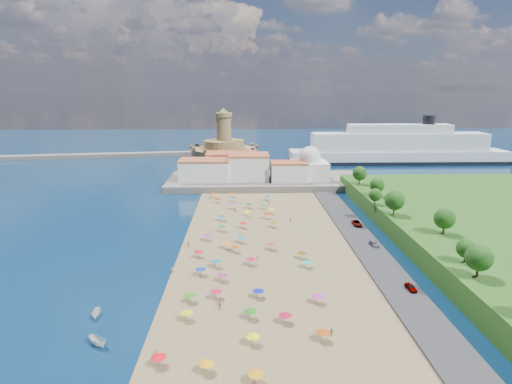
{
  "coord_description": "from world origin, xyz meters",
  "views": [
    {
      "loc": [
        -0.51,
        -121.49,
        43.64
      ],
      "look_at": [
        4.0,
        25.0,
        8.0
      ],
      "focal_mm": 30.0,
      "sensor_mm": 36.0,
      "label": 1
    }
  ],
  "objects": [
    {
      "name": "domed_building",
      "position": [
        30.0,
        71.0,
        8.97
      ],
      "size": [
        16.0,
        16.0,
        15.0
      ],
      "color": "silver",
      "rests_on": "terrace"
    },
    {
      "name": "jetty",
      "position": [
        -12.0,
        108.0,
        1.2
      ],
      "size": [
        18.0,
        70.0,
        2.4
      ],
      "primitive_type": "cube",
      "color": "#59544C",
      "rests_on": "ground"
    },
    {
      "name": "terrace",
      "position": [
        10.0,
        73.0,
        1.5
      ],
      "size": [
        90.0,
        36.0,
        3.0
      ],
      "primitive_type": "cube",
      "color": "#59544C",
      "rests_on": "ground"
    },
    {
      "name": "beachgoers",
      "position": [
        -3.26,
        -2.14,
        1.13
      ],
      "size": [
        35.52,
        105.0,
        1.85
      ],
      "color": "tan",
      "rests_on": "beach"
    },
    {
      "name": "ground",
      "position": [
        0.0,
        0.0,
        0.0
      ],
      "size": [
        700.0,
        700.0,
        0.0
      ],
      "primitive_type": "plane",
      "color": "#071938",
      "rests_on": "ground"
    },
    {
      "name": "parked_cars",
      "position": [
        36.0,
        -6.09,
        1.38
      ],
      "size": [
        2.46,
        50.03,
        1.45
      ],
      "color": "gray",
      "rests_on": "promenade"
    },
    {
      "name": "breakwater",
      "position": [
        -110.0,
        153.0,
        1.3
      ],
      "size": [
        199.03,
        34.77,
        2.6
      ],
      "primitive_type": "cube",
      "rotation": [
        0.0,
        0.0,
        0.14
      ],
      "color": "#59544C",
      "rests_on": "ground"
    },
    {
      "name": "waterfront_buildings",
      "position": [
        -3.05,
        73.64,
        7.88
      ],
      "size": [
        57.0,
        29.0,
        11.0
      ],
      "color": "silver",
      "rests_on": "terrace"
    },
    {
      "name": "moored_boats",
      "position": [
        -27.28,
        -51.07,
        0.8
      ],
      "size": [
        6.49,
        13.76,
        1.71
      ],
      "color": "white",
      "rests_on": "ground"
    },
    {
      "name": "hillside_trees",
      "position": [
        47.39,
        -3.35,
        10.13
      ],
      "size": [
        14.23,
        108.68,
        7.62
      ],
      "color": "#382314",
      "rests_on": "hillside"
    },
    {
      "name": "cruise_ship",
      "position": [
        91.86,
        128.92,
        8.34
      ],
      "size": [
        129.2,
        19.76,
        28.19
      ],
      "color": "black",
      "rests_on": "ground"
    },
    {
      "name": "beach_parasols",
      "position": [
        -0.96,
        -9.94,
        2.15
      ],
      "size": [
        31.76,
        117.1,
        2.2
      ],
      "color": "gray",
      "rests_on": "beach"
    },
    {
      "name": "fortress",
      "position": [
        -12.0,
        138.0,
        6.68
      ],
      "size": [
        40.0,
        40.0,
        32.4
      ],
      "color": "olive",
      "rests_on": "ground"
    }
  ]
}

